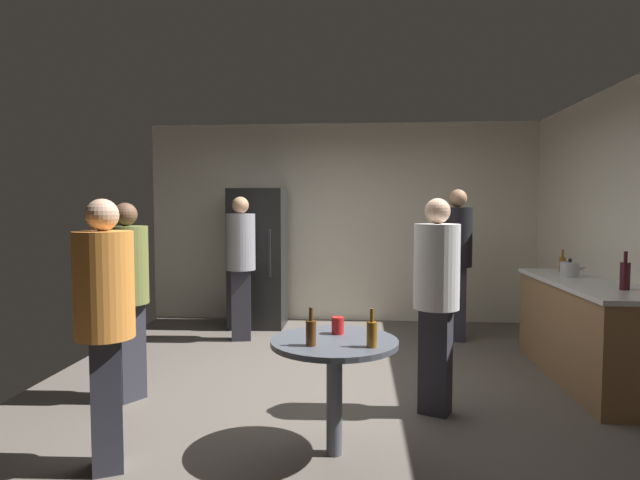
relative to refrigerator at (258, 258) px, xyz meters
The scene contains 16 objects.
ground_plane 2.63m from the refrigerator, 63.60° to the right, with size 5.20×5.20×0.10m, color #5B544C.
wall_back 1.26m from the refrigerator, 21.50° to the left, with size 5.32×0.06×2.70m, color silver.
refrigerator is the anchor object (origin of this frame).
kitchen_counter 3.93m from the refrigerator, 30.17° to the right, with size 0.64×1.97×0.90m.
kettle 3.72m from the refrigerator, 26.47° to the right, with size 0.24×0.17×0.18m.
wine_bottle_on_counter 4.22m from the refrigerator, 35.10° to the right, with size 0.08×0.08×0.31m.
beer_bottle_on_counter 3.63m from the refrigerator, 20.33° to the right, with size 0.06×0.06×0.23m.
foreground_table 3.73m from the refrigerator, 71.56° to the right, with size 0.80×0.80×0.73m.
beer_bottle_amber 3.95m from the refrigerator, 69.14° to the right, with size 0.06×0.06×0.23m.
beer_bottle_brown 3.83m from the refrigerator, 74.16° to the right, with size 0.06×0.06×0.23m.
plastic_cup_red 3.59m from the refrigerator, 70.59° to the right, with size 0.08×0.08×0.11m, color red.
person_in_gray_shirt 0.79m from the refrigerator, 93.92° to the right, with size 0.40×0.40×1.68m.
person_in_olive_shirt 2.77m from the refrigerator, 101.10° to the right, with size 0.47×0.47×1.60m.
person_in_orange_shirt 3.82m from the refrigerator, 92.38° to the right, with size 0.45×0.45×1.61m.
person_in_black_shirt 2.54m from the refrigerator, 13.89° to the right, with size 0.39×0.39×1.77m.
person_in_white_shirt 3.40m from the refrigerator, 55.90° to the right, with size 0.45×0.45×1.63m.
Camera 1 is at (0.24, -4.53, 1.56)m, focal length 29.19 mm.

